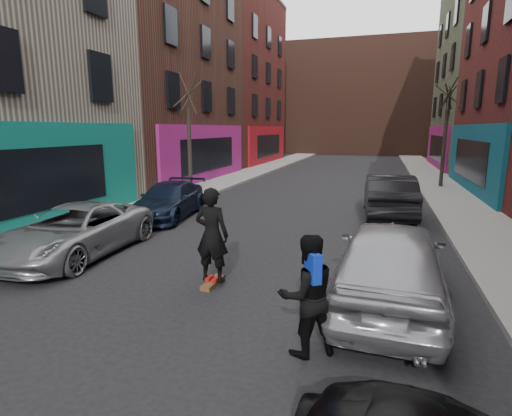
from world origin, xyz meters
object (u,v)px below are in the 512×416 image
Objects in this scene: tree_left_far at (189,127)px; tree_right_far at (446,124)px; skateboard at (213,283)px; pedestrian at (307,295)px; skateboarder at (212,235)px; parked_right_end at (389,195)px; parked_left_far at (76,231)px; parked_left_end at (169,200)px; parked_right_far at (390,262)px.

tree_right_far is at bearing 25.82° from tree_left_far.
pedestrian is at bearing -38.24° from skateboard.
skateboarder is (5.84, -10.73, -2.27)m from tree_left_far.
parked_right_end is 9.13m from skateboard.
pedestrian is (-4.19, -18.75, -2.61)m from tree_right_far.
parked_left_end is at bearing 86.93° from parked_left_far.
pedestrian reaches higher than parked_left_end.
skateboard is at bearing 5.11° from parked_right_far.
parked_left_end is at bearing -72.41° from tree_left_far.
tree_right_far reaches higher than parked_right_end.
parked_left_end is 8.33m from parked_right_end.
skateboard is (4.24, -0.83, -0.62)m from parked_left_far.
tree_left_far is at bearing -154.18° from tree_right_far.
skateboarder reaches higher than parked_left_end.
pedestrian is (2.37, -2.02, -0.19)m from skateboarder.
tree_right_far is 19.43m from parked_left_far.
parked_right_far reaches higher than skateboard.
parked_left_end is at bearing -32.69° from parked_right_far.
parked_right_end is at bearing -111.57° from skateboarder.
parked_left_far reaches higher than skateboard.
parked_right_end is (9.50, -2.41, -2.58)m from tree_left_far.
skateboarder is at bearing -60.56° from parked_left_end.
parked_right_far is at bearing 4.59° from skateboard.
parked_left_end is at bearing 14.79° from parked_right_end.
skateboarder is at bearing -14.20° from parked_left_far.
tree_left_far is 5.96m from parked_left_end.
parked_right_end is at bearing 40.43° from parked_left_far.
tree_right_far is at bearing -97.58° from parked_right_far.
tree_left_far is 3.23× the size of skateboarder.
skateboarder is (4.24, -0.83, 0.44)m from parked_left_far.
skateboarder is (-3.66, -8.33, 0.31)m from parked_right_end.
parked_right_far is at bearing 85.62° from parked_right_end.
tree_right_far reaches higher than parked_left_far.
tree_right_far reaches higher than skateboard.
parked_right_end is 2.41× the size of skateboarder.
parked_right_end is 9.10m from skateboarder.
skateboarder is (0.00, 0.00, 1.06)m from skateboard.
tree_right_far is 1.53× the size of parked_left_end.
tree_right_far reaches higher than skateboarder.
parked_right_end is 6.06× the size of skateboard.
tree_right_far is 8.50× the size of skateboard.
tree_left_far is 12.43m from skateboarder.
parked_left_end is 2.44× the size of pedestrian.
pedestrian is (-1.29, -10.35, 0.12)m from parked_right_end.
parked_left_end is 9.57m from parked_right_far.
parked_left_far is at bearing -56.93° from pedestrian.
parked_left_end is (1.60, -5.05, -2.73)m from tree_left_far.
parked_left_end is at bearing -82.96° from pedestrian.
parked_right_far reaches higher than parked_left_end.
tree_right_far is 18.31m from skateboard.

